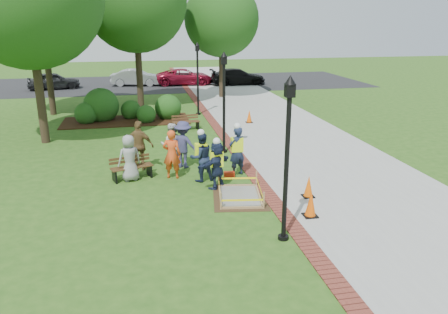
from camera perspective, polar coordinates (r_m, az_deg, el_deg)
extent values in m
plane|color=#285116|center=(14.06, -1.05, -5.46)|extent=(100.00, 100.00, 0.00)
cube|color=#9E9E99|center=(24.50, 6.36, 4.49)|extent=(6.00, 60.00, 0.02)
cube|color=maroon|center=(23.74, -1.16, 4.19)|extent=(0.50, 60.00, 0.03)
cube|color=#381E0F|center=(25.36, -12.63, 4.64)|extent=(7.00, 3.00, 0.05)
cube|color=black|center=(40.19, -7.97, 9.52)|extent=(36.00, 12.00, 0.01)
cube|color=#47331E|center=(14.18, 2.06, -5.24)|extent=(2.02, 2.53, 0.01)
cube|color=gray|center=(14.18, 2.06, -5.19)|extent=(1.45, 1.96, 0.04)
cube|color=tan|center=(14.17, 2.06, -5.11)|extent=(1.59, 2.09, 0.08)
cube|color=tan|center=(14.08, 2.07, -4.23)|extent=(1.62, 2.13, 0.55)
cube|color=yellow|center=(14.07, 2.07, -4.13)|extent=(1.57, 2.07, 0.06)
cube|color=#54341C|center=(15.95, -11.95, -1.27)|extent=(1.55, 0.86, 0.04)
cube|color=#54341C|center=(16.09, -12.25, -0.27)|extent=(1.43, 0.48, 0.24)
cube|color=black|center=(16.02, -11.90, -2.08)|extent=(1.43, 0.88, 0.44)
cube|color=brown|center=(22.72, -4.97, 4.60)|extent=(1.46, 0.62, 0.04)
cube|color=brown|center=(22.89, -5.13, 5.25)|extent=(1.40, 0.25, 0.23)
cube|color=black|center=(22.78, -4.96, 4.05)|extent=(1.34, 0.66, 0.41)
cube|color=black|center=(13.07, 11.17, -7.54)|extent=(0.40, 0.40, 0.05)
cone|color=#F45707|center=(12.91, 11.27, -5.95)|extent=(0.32, 0.32, 0.74)
cube|color=black|center=(14.43, 10.91, -5.07)|extent=(0.37, 0.37, 0.05)
cone|color=#F25E07|center=(14.29, 10.99, -3.73)|extent=(0.29, 0.29, 0.68)
cube|color=black|center=(24.37, 3.30, 4.54)|extent=(0.37, 0.37, 0.05)
cone|color=#F65B07|center=(24.29, 3.32, 5.36)|extent=(0.29, 0.29, 0.67)
cube|color=#AD240D|center=(15.91, 0.69, -2.29)|extent=(0.40, 0.24, 0.19)
cylinder|color=black|center=(10.97, 8.13, -1.77)|extent=(0.12, 0.12, 3.80)
cube|color=black|center=(10.48, 8.60, 8.60)|extent=(0.22, 0.22, 0.32)
cone|color=black|center=(10.45, 8.67, 9.96)|extent=(0.28, 0.28, 0.22)
cylinder|color=black|center=(11.70, 7.74, -10.35)|extent=(0.28, 0.28, 0.10)
cylinder|color=black|center=(18.45, 0.00, 6.30)|extent=(0.12, 0.12, 3.80)
cube|color=black|center=(18.16, 0.00, 12.50)|extent=(0.22, 0.22, 0.32)
cone|color=black|center=(18.14, 0.00, 13.29)|extent=(0.28, 0.28, 0.22)
cylinder|color=black|center=(18.89, 0.00, 0.79)|extent=(0.28, 0.28, 0.10)
cylinder|color=black|center=(26.23, -3.44, 9.63)|extent=(0.12, 0.12, 3.80)
cube|color=black|center=(26.04, -3.52, 13.99)|extent=(0.22, 0.22, 0.32)
cone|color=black|center=(26.02, -3.54, 14.54)|extent=(0.28, 0.28, 0.22)
cylinder|color=black|center=(26.55, -3.37, 5.67)|extent=(0.28, 0.28, 0.10)
cylinder|color=#3D2D1E|center=(21.55, -23.05, 8.72)|extent=(0.39, 0.39, 5.41)
cylinder|color=#3D2D1E|center=(29.23, -11.07, 11.80)|extent=(0.41, 0.41, 5.47)
sphere|color=#1C4D16|center=(29.13, -11.54, 19.46)|extent=(6.44, 6.44, 6.44)
cylinder|color=#3D2D1E|center=(32.37, -0.33, 11.82)|extent=(0.36, 0.36, 4.54)
sphere|color=#1C4D16|center=(32.21, -0.34, 17.56)|extent=(5.27, 5.27, 5.27)
cylinder|color=#3D2D1E|center=(28.07, -21.97, 10.57)|extent=(0.36, 0.36, 5.39)
sphere|color=#1C4D16|center=(27.95, -22.91, 18.40)|extent=(6.49, 6.49, 6.49)
sphere|color=#1C4D16|center=(25.41, -17.47, 4.24)|extent=(1.26, 1.26, 1.26)
sphere|color=#1C4D16|center=(25.91, -15.60, 4.64)|extent=(1.98, 1.98, 1.98)
sphere|color=#1C4D16|center=(24.79, -10.08, 4.46)|extent=(1.06, 1.06, 1.06)
sphere|color=#1C4D16|center=(25.62, -7.26, 5.01)|extent=(1.52, 1.52, 1.52)
sphere|color=#1C4D16|center=(26.00, -12.00, 4.95)|extent=(1.15, 1.15, 1.15)
imported|color=gray|center=(15.71, -12.25, -0.14)|extent=(0.61, 0.49, 1.66)
imported|color=#E94C1B|center=(15.69, -6.83, 0.35)|extent=(0.65, 0.51, 1.78)
imported|color=silver|center=(17.00, -6.89, 1.57)|extent=(0.58, 0.41, 1.71)
imported|color=brown|center=(16.79, -10.96, 1.48)|extent=(0.71, 0.60, 1.89)
imported|color=#35355D|center=(16.79, -5.32, 1.62)|extent=(0.69, 0.63, 1.82)
imported|color=#151C39|center=(14.68, -0.96, -1.07)|extent=(0.61, 0.59, 1.62)
cube|color=#D0F114|center=(14.61, -0.96, -0.22)|extent=(0.42, 0.26, 0.52)
sphere|color=white|center=(14.44, -0.97, 2.06)|extent=(0.25, 0.25, 0.25)
imported|color=#1B3048|center=(15.88, 1.70, 0.75)|extent=(0.68, 0.57, 1.82)
cube|color=#D0F114|center=(15.81, 1.71, 1.65)|extent=(0.42, 0.26, 0.52)
sphere|color=white|center=(15.64, 1.73, 4.03)|extent=(0.25, 0.25, 0.25)
imported|color=#1A2643|center=(15.31, -2.99, -0.05)|extent=(0.63, 0.50, 1.74)
cube|color=#D0F114|center=(15.24, -3.00, 0.84)|extent=(0.42, 0.26, 0.52)
sphere|color=white|center=(15.07, -3.04, 3.20)|extent=(0.25, 0.25, 0.25)
imported|color=#27272A|center=(38.97, -21.24, 8.25)|extent=(3.05, 4.99, 1.52)
imported|color=#A8A8AD|center=(39.12, -11.33, 9.12)|extent=(2.65, 4.92, 1.53)
imported|color=maroon|center=(39.08, -5.12, 9.38)|extent=(2.26, 4.72, 1.50)
imported|color=black|center=(39.01, 1.80, 9.43)|extent=(2.07, 4.68, 1.52)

